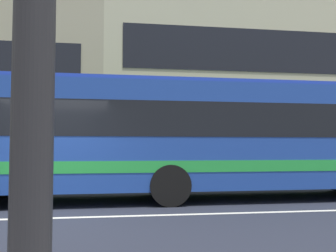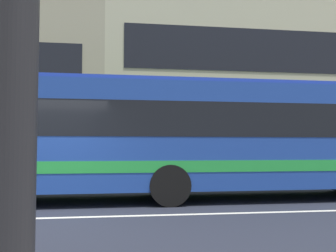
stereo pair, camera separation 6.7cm
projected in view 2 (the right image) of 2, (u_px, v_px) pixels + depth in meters
ground_plane at (43, 218)px, 7.63m from camera, size 160.00×160.00×0.00m
lane_centre_line at (43, 218)px, 7.63m from camera, size 60.00×0.16×0.01m
hedge_row_far at (169, 171)px, 13.99m from camera, size 14.11×1.10×1.14m
apartment_block_right at (281, 86)px, 25.07m from camera, size 22.60×10.95×10.81m
transit_bus at (191, 135)px, 10.51m from camera, size 12.32×2.70×3.16m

